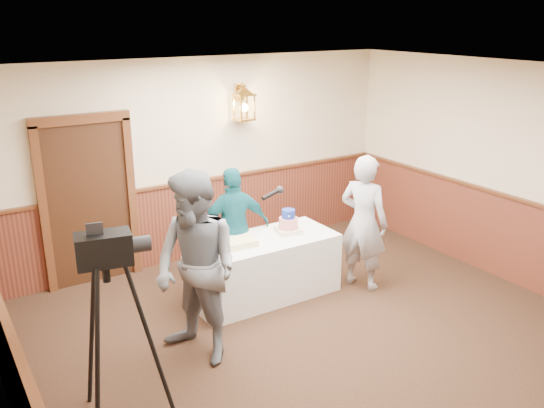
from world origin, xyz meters
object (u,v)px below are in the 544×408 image
at_px(display_table, 263,267).
at_px(interviewer, 197,269).
at_px(assistant_p, 235,228).
at_px(tv_camera_rig, 113,343).
at_px(sheet_cake_green, 208,247).
at_px(baker, 364,222).
at_px(sheet_cake_yellow, 240,242).
at_px(tiered_cake, 288,223).

relative_size(display_table, interviewer, 0.92).
bearing_deg(assistant_p, tv_camera_rig, 50.77).
relative_size(sheet_cake_green, tv_camera_rig, 0.19).
relative_size(display_table, baker, 1.04).
distance_m(sheet_cake_yellow, assistant_p, 0.51).
relative_size(display_table, tiered_cake, 5.17).
bearing_deg(display_table, tiered_cake, 3.97).
distance_m(sheet_cake_green, interviewer, 1.03).
bearing_deg(baker, assistant_p, 34.13).
distance_m(display_table, tiered_cake, 0.62).
height_order(interviewer, baker, interviewer).
bearing_deg(baker, display_table, 47.18).
bearing_deg(interviewer, sheet_cake_yellow, 111.37).
bearing_deg(tiered_cake, interviewer, -152.90).
bearing_deg(sheet_cake_yellow, tv_camera_rig, -145.42).
xyz_separation_m(display_table, baker, (1.20, -0.43, 0.49)).
distance_m(interviewer, baker, 2.48).
xyz_separation_m(sheet_cake_yellow, assistant_p, (0.19, 0.47, -0.01)).
bearing_deg(tv_camera_rig, tiered_cake, 38.51).
relative_size(tiered_cake, baker, 0.20).
bearing_deg(baker, sheet_cake_green, 52.77).
xyz_separation_m(sheet_cake_yellow, interviewer, (-0.91, -0.78, 0.19)).
distance_m(tiered_cake, baker, 0.94).
bearing_deg(tv_camera_rig, assistant_p, 51.31).
xyz_separation_m(sheet_cake_green, interviewer, (-0.54, -0.86, 0.19)).
height_order(baker, tv_camera_rig, tv_camera_rig).
distance_m(sheet_cake_yellow, interviewer, 1.21).
relative_size(sheet_cake_yellow, assistant_p, 0.24).
xyz_separation_m(baker, tv_camera_rig, (-3.46, -0.92, -0.09)).
height_order(display_table, interviewer, interviewer).
bearing_deg(interviewer, sheet_cake_green, 128.81).
bearing_deg(sheet_cake_green, display_table, -4.24).
xyz_separation_m(display_table, tiered_cake, (0.38, 0.03, 0.49)).
relative_size(sheet_cake_yellow, tv_camera_rig, 0.21).
bearing_deg(assistant_p, display_table, 119.20).
distance_m(display_table, sheet_cake_yellow, 0.53).
height_order(sheet_cake_green, assistant_p, assistant_p).
distance_m(baker, tv_camera_rig, 3.58).
distance_m(display_table, sheet_cake_green, 0.82).
height_order(tiered_cake, assistant_p, assistant_p).
xyz_separation_m(display_table, interviewer, (-1.25, -0.81, 0.60)).
xyz_separation_m(tiered_cake, tv_camera_rig, (-2.64, -1.38, -0.09)).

